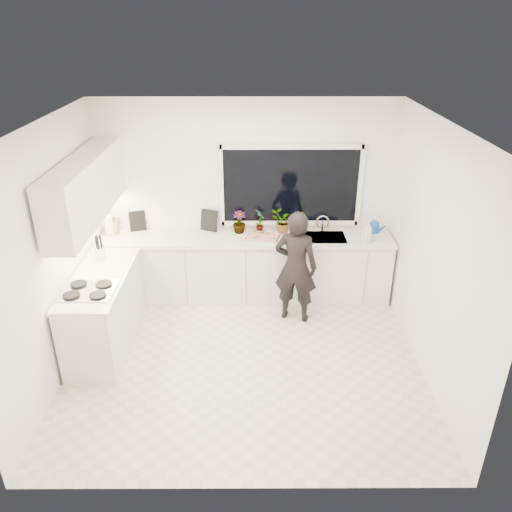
{
  "coord_description": "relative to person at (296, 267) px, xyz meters",
  "views": [
    {
      "loc": [
        0.11,
        -4.69,
        3.64
      ],
      "look_at": [
        0.13,
        0.4,
        1.15
      ],
      "focal_mm": 35.0,
      "sensor_mm": 36.0,
      "label": 1
    }
  ],
  "objects": [
    {
      "name": "herb_plants",
      "position": [
        -0.29,
        0.71,
        0.32
      ],
      "size": [
        1.05,
        0.32,
        0.34
      ],
      "color": "#26662D",
      "rests_on": "countertop_back"
    },
    {
      "name": "sink",
      "position": [
        0.41,
        0.55,
        0.12
      ],
      "size": [
        0.58,
        0.42,
        0.14
      ],
      "primitive_type": "cube",
      "color": "silver",
      "rests_on": "countertop_back"
    },
    {
      "name": "person",
      "position": [
        0.0,
        0.0,
        0.0
      ],
      "size": [
        0.62,
        0.49,
        1.5
      ],
      "primitive_type": "imported",
      "rotation": [
        0.0,
        0.0,
        2.88
      ],
      "color": "black",
      "rests_on": "floor"
    },
    {
      "name": "floor",
      "position": [
        -0.64,
        -0.9,
        -0.76
      ],
      "size": [
        4.0,
        3.5,
        0.02
      ],
      "primitive_type": "cube",
      "color": "beige",
      "rests_on": "ground"
    },
    {
      "name": "ceiling",
      "position": [
        -0.64,
        -0.9,
        1.96
      ],
      "size": [
        4.0,
        3.5,
        0.02
      ],
      "primitive_type": "cube",
      "color": "white",
      "rests_on": "wall_back"
    },
    {
      "name": "watering_can",
      "position": [
        1.12,
        0.71,
        0.24
      ],
      "size": [
        0.18,
        0.18,
        0.13
      ],
      "primitive_type": "cylinder",
      "rotation": [
        0.0,
        0.0,
        0.36
      ],
      "color": "#1248AD",
      "rests_on": "countertop_back"
    },
    {
      "name": "wall_left",
      "position": [
        -2.65,
        -0.9,
        0.6
      ],
      "size": [
        0.02,
        3.5,
        2.7
      ],
      "primitive_type": "cube",
      "color": "white",
      "rests_on": "ground"
    },
    {
      "name": "soap_bottles",
      "position": [
        0.95,
        0.4,
        0.3
      ],
      "size": [
        0.16,
        0.15,
        0.3
      ],
      "color": "#D8BF66",
      "rests_on": "countertop_back"
    },
    {
      "name": "faucet",
      "position": [
        0.41,
        0.75,
        0.28
      ],
      "size": [
        0.03,
        0.03,
        0.22
      ],
      "primitive_type": "cylinder",
      "color": "silver",
      "rests_on": "countertop_back"
    },
    {
      "name": "picture_frame_small",
      "position": [
        -1.15,
        0.79,
        0.32
      ],
      "size": [
        0.24,
        0.12,
        0.3
      ],
      "primitive_type": "cube",
      "rotation": [
        0.0,
        0.0,
        -0.42
      ],
      "color": "black",
      "rests_on": "countertop_back"
    },
    {
      "name": "pizza",
      "position": [
        -0.4,
        0.52,
        0.2
      ],
      "size": [
        0.46,
        0.37,
        0.01
      ],
      "primitive_type": "cube",
      "rotation": [
        0.0,
        0.0,
        -0.24
      ],
      "color": "#A81916",
      "rests_on": "pizza_tray"
    },
    {
      "name": "base_cabinets_back",
      "position": [
        -0.64,
        0.55,
        -0.31
      ],
      "size": [
        3.92,
        0.58,
        0.88
      ],
      "primitive_type": "cube",
      "color": "white",
      "rests_on": "floor"
    },
    {
      "name": "stovetop",
      "position": [
        -2.33,
        -0.9,
        0.19
      ],
      "size": [
        0.56,
        0.48,
        0.03
      ],
      "primitive_type": "cube",
      "color": "black",
      "rests_on": "countertop_left"
    },
    {
      "name": "upper_cabinets",
      "position": [
        -2.43,
        -0.2,
        1.1
      ],
      "size": [
        0.34,
        2.1,
        0.7
      ],
      "primitive_type": "cube",
      "color": "white",
      "rests_on": "wall_left"
    },
    {
      "name": "base_cabinets_left",
      "position": [
        -2.31,
        -0.55,
        -0.31
      ],
      "size": [
        0.58,
        1.6,
        0.88
      ],
      "primitive_type": "cube",
      "color": "white",
      "rests_on": "floor"
    },
    {
      "name": "knife_block",
      "position": [
        -2.44,
        0.69,
        0.28
      ],
      "size": [
        0.15,
        0.13,
        0.22
      ],
      "primitive_type": "cube",
      "rotation": [
        0.0,
        0.0,
        -0.23
      ],
      "color": "#A2724B",
      "rests_on": "countertop_back"
    },
    {
      "name": "countertop_left",
      "position": [
        -2.31,
        -0.55,
        0.15
      ],
      "size": [
        0.62,
        1.6,
        0.04
      ],
      "primitive_type": "cube",
      "color": "silver",
      "rests_on": "base_cabinets_left"
    },
    {
      "name": "picture_frame_large",
      "position": [
        -2.13,
        0.79,
        0.31
      ],
      "size": [
        0.22,
        0.09,
        0.28
      ],
      "primitive_type": "cube",
      "rotation": [
        0.0,
        0.0,
        0.32
      ],
      "color": "black",
      "rests_on": "countertop_back"
    },
    {
      "name": "countertop_back",
      "position": [
        -0.64,
        0.54,
        0.15
      ],
      "size": [
        3.94,
        0.62,
        0.04
      ],
      "primitive_type": "cube",
      "color": "silver",
      "rests_on": "base_cabinets_back"
    },
    {
      "name": "pizza_tray",
      "position": [
        -0.4,
        0.52,
        0.19
      ],
      "size": [
        0.5,
        0.42,
        0.03
      ],
      "primitive_type": "cube",
      "rotation": [
        0.0,
        0.0,
        -0.24
      ],
      "color": "#B4B3B8",
      "rests_on": "countertop_back"
    },
    {
      "name": "wall_back",
      "position": [
        -0.64,
        0.86,
        0.6
      ],
      "size": [
        4.0,
        0.02,
        2.7
      ],
      "primitive_type": "cube",
      "color": "white",
      "rests_on": "ground"
    },
    {
      "name": "wall_right",
      "position": [
        1.37,
        -0.9,
        0.6
      ],
      "size": [
        0.02,
        3.5,
        2.7
      ],
      "primitive_type": "cube",
      "color": "white",
      "rests_on": "ground"
    },
    {
      "name": "window",
      "position": [
        -0.04,
        0.83,
        0.8
      ],
      "size": [
        1.8,
        0.02,
        1.0
      ],
      "primitive_type": "cube",
      "color": "black",
      "rests_on": "wall_back"
    },
    {
      "name": "utensil_crock",
      "position": [
        -2.4,
        -0.1,
        0.25
      ],
      "size": [
        0.15,
        0.15,
        0.16
      ],
      "primitive_type": "cylinder",
      "rotation": [
        0.0,
        0.0,
        0.16
      ],
      "color": "silver",
      "rests_on": "countertop_left"
    },
    {
      "name": "paper_towel_roll",
      "position": [
        -2.49,
        0.65,
        0.3
      ],
      "size": [
        0.14,
        0.14,
        0.26
      ],
      "primitive_type": "cylinder",
      "rotation": [
        0.0,
        0.0,
        0.34
      ],
      "color": "white",
      "rests_on": "countertop_back"
    }
  ]
}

